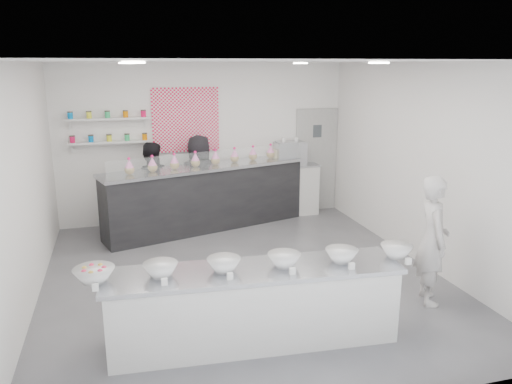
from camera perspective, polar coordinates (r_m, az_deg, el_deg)
The scene contains 26 objects.
floor at distance 7.25m, azimuth -1.43°, elevation -9.74°, with size 6.00×6.00×0.00m, color #515156.
ceiling at distance 6.61m, azimuth -1.60°, elevation 14.71°, with size 6.00×6.00×0.00m, color white.
back_wall at distance 9.66m, azimuth -5.89°, elevation 5.62°, with size 5.50×5.50×0.00m, color white.
left_wall at distance 6.68m, azimuth -25.05°, elevation 0.36°, with size 6.00×6.00×0.00m, color white.
right_wall at distance 7.89m, azimuth 18.26°, elevation 2.99°, with size 6.00×6.00×0.00m, color white.
back_door at distance 10.34m, azimuth 6.87°, elevation 3.64°, with size 0.88×0.04×2.10m, color #9C9C99.
pattern_panel at distance 9.53m, azimuth -8.03°, elevation 8.16°, with size 1.25×0.03×1.20m, color #EC0439.
jar_shelf_lower at distance 9.41m, azimuth -16.40°, elevation 5.49°, with size 1.45×0.22×0.04m, color silver.
jar_shelf_upper at distance 9.36m, azimuth -16.58°, elevation 8.03°, with size 1.45×0.22×0.04m, color silver.
preserve_jars at distance 9.36m, azimuth -16.52°, elevation 7.17°, with size 1.45×0.10×0.56m, color #DB0E4A, non-canonical shape.
downlight_0 at distance 5.42m, azimuth -13.84°, elevation 14.18°, with size 0.24×0.24×0.02m, color white.
downlight_1 at distance 6.19m, azimuth 13.87°, elevation 14.15°, with size 0.24×0.24×0.02m, color white.
downlight_2 at distance 8.02m, azimuth -14.58°, elevation 14.08°, with size 0.24×0.24×0.02m, color white.
downlight_3 at distance 8.56m, azimuth 5.11°, elevation 14.46°, with size 0.24×0.24×0.02m, color white.
prep_counter at distance 5.53m, azimuth -0.19°, elevation -12.86°, with size 3.16×0.72×0.86m, color silver.
back_bar at distance 9.19m, azimuth -5.68°, elevation -0.63°, with size 3.82×0.70×1.18m, color black.
sneeze_guard at distance 8.73m, azimuth -4.83°, elevation 3.67°, with size 3.77×0.02×0.32m, color white.
espresso_ledge at distance 10.03m, azimuth 3.23°, elevation 0.22°, with size 1.37×0.44×1.02m, color silver.
espresso_machine at distance 9.91m, azimuth 3.90°, elevation 4.38°, with size 0.59×0.41×0.45m, color #93969E.
cup_stacks at distance 9.84m, azimuth 2.47°, elevation 3.93°, with size 0.24×0.24×0.31m, color #CDC080, non-canonical shape.
prep_bowls at distance 5.32m, azimuth -0.19°, elevation -8.05°, with size 3.61×0.46×0.14m, color white, non-canonical shape.
label_cards at distance 4.90m, azimuth 1.79°, elevation -10.53°, with size 3.31×0.04×0.07m, color white, non-canonical shape.
cookie_bags at distance 9.02m, azimuth -5.79°, elevation 3.87°, with size 2.96×0.16×0.28m, color #FF77CF, non-canonical shape.
woman_prep at distance 6.65m, azimuth 19.53°, elevation -5.22°, with size 0.60×0.39×1.65m, color silver.
staff_left at distance 9.27m, azimuth -11.87°, elevation 0.65°, with size 0.79×0.61×1.62m, color black.
staff_right at distance 9.37m, azimuth -6.44°, elevation 1.31°, with size 0.84×0.54×1.71m, color black.
Camera 1 is at (-1.61, -6.41, 2.96)m, focal length 35.00 mm.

